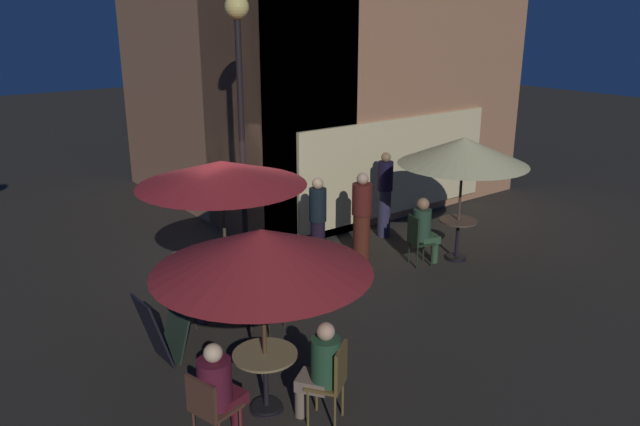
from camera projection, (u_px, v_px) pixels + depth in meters
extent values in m
plane|color=#2A261F|center=(240.00, 281.00, 10.87)|extent=(60.00, 60.00, 0.00)
cube|color=#A7704D|center=(379.00, 11.00, 13.78)|extent=(7.68, 2.28, 8.99)
cube|color=#A7704D|center=(221.00, 11.00, 13.94)|extent=(2.28, 6.85, 8.99)
cube|color=beige|center=(398.00, 166.00, 13.66)|extent=(5.38, 0.08, 2.10)
cylinder|color=black|center=(243.00, 158.00, 10.13)|extent=(0.10, 0.10, 4.44)
sphere|color=#F6DB70|center=(237.00, 7.00, 9.42)|extent=(0.38, 0.38, 0.38)
cube|color=#1E2B21|center=(178.00, 323.00, 8.36)|extent=(0.32, 0.56, 0.97)
cube|color=black|center=(153.00, 331.00, 8.15)|extent=(0.32, 0.56, 0.97)
cylinder|color=black|center=(456.00, 258.00, 11.84)|extent=(0.40, 0.40, 0.03)
cylinder|color=black|center=(457.00, 240.00, 11.73)|extent=(0.06, 0.06, 0.75)
cylinder|color=#4D392D|center=(458.00, 221.00, 11.61)|extent=(0.71, 0.71, 0.03)
cylinder|color=black|center=(229.00, 315.00, 9.63)|extent=(0.40, 0.40, 0.03)
cylinder|color=black|center=(228.00, 293.00, 9.52)|extent=(0.06, 0.06, 0.76)
cylinder|color=olive|center=(226.00, 269.00, 9.40)|extent=(0.67, 0.67, 0.03)
cylinder|color=black|center=(267.00, 408.00, 7.36)|extent=(0.40, 0.40, 0.03)
cylinder|color=black|center=(266.00, 383.00, 7.26)|extent=(0.06, 0.06, 0.72)
cylinder|color=olive|center=(265.00, 355.00, 7.14)|extent=(0.75, 0.75, 0.03)
cylinder|color=black|center=(456.00, 257.00, 11.84)|extent=(0.36, 0.36, 0.06)
cylinder|color=#45312A|center=(460.00, 201.00, 11.49)|extent=(0.05, 0.05, 2.29)
cone|color=beige|center=(463.00, 151.00, 11.20)|extent=(2.36, 2.36, 0.49)
cylinder|color=black|center=(229.00, 314.00, 9.63)|extent=(0.36, 0.36, 0.06)
cylinder|color=#463927|center=(225.00, 243.00, 9.27)|extent=(0.05, 0.05, 2.40)
cone|color=#A52327|center=(221.00, 173.00, 8.94)|extent=(2.47, 2.47, 0.36)
cylinder|color=black|center=(267.00, 407.00, 7.36)|extent=(0.36, 0.36, 0.06)
cylinder|color=#4D321C|center=(264.00, 325.00, 7.03)|extent=(0.05, 0.05, 2.21)
cone|color=maroon|center=(262.00, 250.00, 6.75)|extent=(2.45, 2.45, 0.49)
cylinder|color=black|center=(423.00, 250.00, 11.71)|extent=(0.03, 0.03, 0.42)
cylinder|color=black|center=(432.00, 256.00, 11.43)|extent=(0.03, 0.03, 0.42)
cylinder|color=black|center=(409.00, 252.00, 11.60)|extent=(0.03, 0.03, 0.42)
cylinder|color=black|center=(417.00, 258.00, 11.33)|extent=(0.03, 0.03, 0.42)
cube|color=black|center=(421.00, 242.00, 11.45)|extent=(0.48, 0.48, 0.04)
cube|color=black|center=(413.00, 230.00, 11.31)|extent=(0.15, 0.38, 0.50)
cylinder|color=black|center=(188.00, 308.00, 9.42)|extent=(0.03, 0.03, 0.42)
cylinder|color=black|center=(196.00, 316.00, 9.16)|extent=(0.03, 0.03, 0.42)
cylinder|color=black|center=(168.00, 313.00, 9.27)|extent=(0.03, 0.03, 0.42)
cylinder|color=black|center=(175.00, 321.00, 9.01)|extent=(0.03, 0.03, 0.42)
cube|color=black|center=(181.00, 300.00, 9.15)|extent=(0.43, 0.43, 0.04)
cube|color=black|center=(168.00, 287.00, 8.98)|extent=(0.09, 0.39, 0.47)
cylinder|color=black|center=(251.00, 317.00, 9.11)|extent=(0.03, 0.03, 0.43)
cylinder|color=black|center=(266.00, 308.00, 9.39)|extent=(0.03, 0.03, 0.43)
cylinder|color=black|center=(270.00, 324.00, 8.93)|extent=(0.03, 0.03, 0.43)
cylinder|color=black|center=(284.00, 314.00, 9.21)|extent=(0.03, 0.03, 0.43)
cube|color=black|center=(267.00, 301.00, 9.09)|extent=(0.55, 0.55, 0.04)
cube|color=black|center=(278.00, 290.00, 8.91)|extent=(0.43, 0.18, 0.42)
cylinder|color=#513C1A|center=(245.00, 288.00, 10.09)|extent=(0.03, 0.03, 0.42)
cylinder|color=#513C1A|center=(226.00, 287.00, 10.11)|extent=(0.03, 0.03, 0.42)
cylinder|color=#513C1A|center=(249.00, 280.00, 10.39)|extent=(0.03, 0.03, 0.42)
cylinder|color=#513C1A|center=(230.00, 279.00, 10.42)|extent=(0.03, 0.03, 0.42)
cube|color=#513C1A|center=(237.00, 271.00, 10.18)|extent=(0.57, 0.57, 0.04)
cube|color=#513C1A|center=(238.00, 252.00, 10.27)|extent=(0.33, 0.30, 0.47)
cylinder|color=#502E21|center=(218.00, 412.00, 6.95)|extent=(0.03, 0.03, 0.44)
cylinder|color=#502E21|center=(240.00, 424.00, 6.75)|extent=(0.03, 0.03, 0.44)
cube|color=#502E21|center=(216.00, 407.00, 6.64)|extent=(0.53, 0.53, 0.04)
cube|color=#502E21|center=(201.00, 398.00, 6.43)|extent=(0.15, 0.43, 0.40)
cylinder|color=brown|center=(308.00, 408.00, 6.99)|extent=(0.03, 0.03, 0.48)
cylinder|color=brown|center=(317.00, 393.00, 7.27)|extent=(0.03, 0.03, 0.48)
cylinder|color=brown|center=(335.00, 414.00, 6.89)|extent=(0.03, 0.03, 0.48)
cylinder|color=brown|center=(343.00, 398.00, 7.18)|extent=(0.03, 0.03, 0.48)
cube|color=brown|center=(326.00, 383.00, 7.00)|extent=(0.55, 0.55, 0.04)
cube|color=brown|center=(341.00, 366.00, 6.88)|extent=(0.35, 0.26, 0.47)
cube|color=#2B4A2E|center=(428.00, 239.00, 11.48)|extent=(0.44, 0.42, 0.14)
cylinder|color=#2B4A2E|center=(435.00, 250.00, 11.61)|extent=(0.14, 0.14, 0.49)
cylinder|color=#243D2B|center=(422.00, 225.00, 11.34)|extent=(0.33, 0.33, 0.59)
sphere|color=#976B4E|center=(423.00, 204.00, 11.22)|extent=(0.23, 0.23, 0.23)
cube|color=#5B4260|center=(190.00, 295.00, 9.20)|extent=(0.40, 0.40, 0.14)
cylinder|color=#5B4260|center=(201.00, 308.00, 9.35)|extent=(0.14, 0.14, 0.49)
cylinder|color=#294B36|center=(179.00, 281.00, 9.05)|extent=(0.36, 0.36, 0.52)
sphere|color=tan|center=(178.00, 258.00, 8.94)|extent=(0.21, 0.21, 0.21)
cube|color=black|center=(260.00, 297.00, 9.15)|extent=(0.47, 0.46, 0.14)
cylinder|color=black|center=(252.00, 309.00, 9.31)|extent=(0.14, 0.14, 0.49)
cylinder|color=#563E6B|center=(267.00, 283.00, 9.00)|extent=(0.37, 0.37, 0.50)
sphere|color=tan|center=(266.00, 261.00, 8.89)|extent=(0.22, 0.22, 0.22)
cube|color=#551420|center=(226.00, 398.00, 6.74)|extent=(0.44, 0.45, 0.14)
cylinder|color=#551420|center=(237.00, 411.00, 6.94)|extent=(0.14, 0.14, 0.49)
cylinder|color=#4F1323|center=(215.00, 383.00, 6.55)|extent=(0.37, 0.37, 0.53)
sphere|color=beige|center=(213.00, 353.00, 6.44)|extent=(0.20, 0.20, 0.20)
cube|color=#7C6755|center=(314.00, 382.00, 7.05)|extent=(0.48, 0.49, 0.14)
cylinder|color=#7C6755|center=(301.00, 398.00, 7.17)|extent=(0.14, 0.14, 0.49)
cylinder|color=#23472D|center=(326.00, 362.00, 6.92)|extent=(0.34, 0.34, 0.57)
sphere|color=tan|center=(326.00, 331.00, 6.80)|extent=(0.20, 0.20, 0.20)
cylinder|color=#4F2014|center=(361.00, 237.00, 11.72)|extent=(0.32, 0.32, 0.89)
cylinder|color=#511A16|center=(362.00, 199.00, 11.49)|extent=(0.38, 0.38, 0.58)
sphere|color=tan|center=(363.00, 179.00, 11.37)|extent=(0.22, 0.22, 0.22)
cylinder|color=#2B2842|center=(384.00, 213.00, 12.91)|extent=(0.27, 0.27, 1.00)
cylinder|color=black|center=(385.00, 176.00, 12.66)|extent=(0.31, 0.31, 0.60)
sphere|color=#957047|center=(386.00, 157.00, 12.54)|extent=(0.20, 0.20, 0.20)
cylinder|color=black|center=(318.00, 244.00, 11.32)|extent=(0.27, 0.27, 0.90)
cylinder|color=black|center=(318.00, 205.00, 11.09)|extent=(0.31, 0.31, 0.60)
sphere|color=tan|center=(318.00, 183.00, 10.97)|extent=(0.21, 0.21, 0.21)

